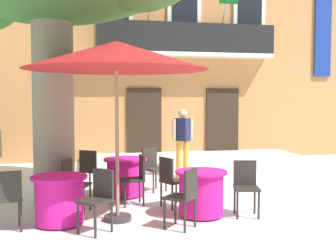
# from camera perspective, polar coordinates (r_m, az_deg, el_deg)

# --- Properties ---
(ground_plane) EXTENTS (120.00, 120.00, 0.00)m
(ground_plane) POSITION_cam_1_polar(r_m,az_deg,el_deg) (9.03, 4.62, -8.83)
(ground_plane) COLOR silver
(building_facade) EXTENTS (13.00, 5.09, 7.50)m
(building_facade) POSITION_cam_1_polar(r_m,az_deg,el_deg) (15.91, 0.43, 10.10)
(building_facade) COLOR #CC844C
(building_facade) RESTS_ON ground
(entrance_step_platform) EXTENTS (6.55, 2.65, 0.25)m
(entrance_step_platform) POSITION_cam_1_polar(r_m,az_deg,el_deg) (12.71, 3.51, -4.65)
(entrance_step_platform) COLOR silver
(entrance_step_platform) RESTS_ON ground
(cafe_table_near_tree) EXTENTS (0.86, 0.86, 0.76)m
(cafe_table_near_tree) POSITION_cam_1_polar(r_m,az_deg,el_deg) (8.65, -5.70, -6.74)
(cafe_table_near_tree) COLOR #DB1984
(cafe_table_near_tree) RESTS_ON ground
(cafe_chair_near_tree_0) EXTENTS (0.55, 0.55, 0.91)m
(cafe_chair_near_tree_0) POSITION_cam_1_polar(r_m,az_deg,el_deg) (8.92, -10.27, -5.58)
(cafe_chair_near_tree_0) COLOR #2D2823
(cafe_chair_near_tree_0) RESTS_ON ground
(cafe_chair_near_tree_1) EXTENTS (0.43, 0.43, 0.91)m
(cafe_chair_near_tree_1) POSITION_cam_1_polar(r_m,az_deg,el_deg) (7.92, -4.23, -6.69)
(cafe_chair_near_tree_1) COLOR #2D2823
(cafe_chair_near_tree_1) RESTS_ON ground
(cafe_chair_near_tree_2) EXTENTS (0.54, 0.54, 0.91)m
(cafe_chair_near_tree_2) POSITION_cam_1_polar(r_m,az_deg,el_deg) (9.13, -2.09, -5.31)
(cafe_chair_near_tree_2) COLOR #2D2823
(cafe_chair_near_tree_2) RESTS_ON ground
(cafe_table_middle) EXTENTS (0.86, 0.86, 0.76)m
(cafe_table_middle) POSITION_cam_1_polar(r_m,az_deg,el_deg) (7.17, 4.44, -8.88)
(cafe_table_middle) COLOR #DB1984
(cafe_table_middle) RESTS_ON ground
(cafe_chair_middle_0) EXTENTS (0.53, 0.53, 0.91)m
(cafe_chair_middle_0) POSITION_cam_1_polar(r_m,az_deg,el_deg) (7.68, 0.39, -7.00)
(cafe_chair_middle_0) COLOR #2D2823
(cafe_chair_middle_0) RESTS_ON ground
(cafe_chair_middle_1) EXTENTS (0.56, 0.56, 0.91)m
(cafe_chair_middle_1) POSITION_cam_1_polar(r_m,az_deg,el_deg) (6.45, 2.21, -9.04)
(cafe_chair_middle_1) COLOR #2D2823
(cafe_chair_middle_1) RESTS_ON ground
(cafe_chair_middle_2) EXTENTS (0.47, 0.47, 0.91)m
(cafe_chair_middle_2) POSITION_cam_1_polar(r_m,az_deg,el_deg) (7.31, 10.33, -7.60)
(cafe_chair_middle_2) COLOR #2D2823
(cafe_chair_middle_2) RESTS_ON ground
(cafe_table_front) EXTENTS (0.86, 0.86, 0.76)m
(cafe_table_front) POSITION_cam_1_polar(r_m,az_deg,el_deg) (6.91, -14.26, -9.48)
(cafe_table_front) COLOR #DB1984
(cafe_table_front) RESTS_ON ground
(cafe_chair_front_0) EXTENTS (0.51, 0.51, 0.91)m
(cafe_chair_front_0) POSITION_cam_1_polar(r_m,az_deg,el_deg) (7.58, -12.55, -7.22)
(cafe_chair_front_0) COLOR #2D2823
(cafe_chair_front_0) RESTS_ON ground
(cafe_chair_front_1) EXTENTS (0.47, 0.47, 0.91)m
(cafe_chair_front_1) POSITION_cam_1_polar(r_m,az_deg,el_deg) (6.74, -20.58, -8.73)
(cafe_chair_front_1) COLOR #2D2823
(cafe_chair_front_1) RESTS_ON ground
(cafe_chair_front_2) EXTENTS (0.57, 0.57, 0.91)m
(cafe_chair_front_2) POSITION_cam_1_polar(r_m,az_deg,el_deg) (6.40, -9.25, -9.20)
(cafe_chair_front_2) COLOR #2D2823
(cafe_chair_front_2) RESTS_ON ground
(cafe_umbrella) EXTENTS (2.90, 2.90, 2.85)m
(cafe_umbrella) POSITION_cam_1_polar(r_m,az_deg,el_deg) (6.82, -6.89, 9.21)
(cafe_umbrella) COLOR #997A56
(cafe_umbrella) RESTS_ON ground
(pedestrian_near_entrance) EXTENTS (0.53, 0.40, 1.70)m
(pedestrian_near_entrance) POSITION_cam_1_polar(r_m,az_deg,el_deg) (10.65, 1.95, -1.68)
(pedestrian_near_entrance) COLOR gold
(pedestrian_near_entrance) RESTS_ON ground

